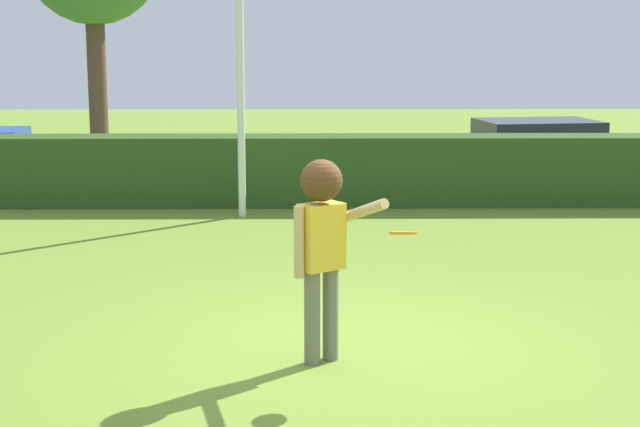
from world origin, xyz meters
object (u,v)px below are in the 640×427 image
object	(u,v)px
person	(322,232)
parked_car_black	(537,149)
frisbee	(404,233)
lamppost	(239,4)

from	to	relation	value
person	parked_car_black	bearing A→B (deg)	67.52
frisbee	lamppost	distance (m)	7.96
lamppost	parked_car_black	size ratio (longest dim) A/B	1.37
frisbee	lamppost	world-z (taller)	lamppost
person	frisbee	distance (m)	0.77
lamppost	frisbee	bearing A→B (deg)	-76.08
person	lamppost	size ratio (longest dim) A/B	0.30
person	parked_car_black	size ratio (longest dim) A/B	0.41
frisbee	parked_car_black	size ratio (longest dim) A/B	0.06
person	frisbee	xyz separation A→B (m)	(0.67, -0.36, 0.06)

